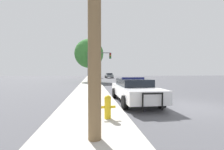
{
  "coord_description": "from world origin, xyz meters",
  "views": [
    {
      "loc": [
        -5.01,
        -7.16,
        1.86
      ],
      "look_at": [
        -1.16,
        20.62,
        1.2
      ],
      "focal_mm": 24.0,
      "sensor_mm": 36.0,
      "label": 1
    }
  ],
  "objects_px": {
    "police_car": "(134,89)",
    "tree_sidewalk_mid": "(89,54)",
    "traffic_light": "(98,61)",
    "car_background_distant": "(109,75)",
    "utility_pole": "(94,7)",
    "tree_sidewalk_far": "(90,62)",
    "fire_hydrant": "(108,106)"
  },
  "relations": [
    {
      "from": "utility_pole",
      "to": "tree_sidewalk_mid",
      "type": "distance_m",
      "value": 23.19
    },
    {
      "from": "traffic_light",
      "to": "tree_sidewalk_far",
      "type": "relative_size",
      "value": 0.75
    },
    {
      "from": "car_background_distant",
      "to": "tree_sidewalk_far",
      "type": "relative_size",
      "value": 0.65
    },
    {
      "from": "utility_pole",
      "to": "car_background_distant",
      "type": "bearing_deg",
      "value": 82.72
    },
    {
      "from": "utility_pole",
      "to": "car_background_distant",
      "type": "relative_size",
      "value": 1.57
    },
    {
      "from": "fire_hydrant",
      "to": "tree_sidewalk_mid",
      "type": "distance_m",
      "value": 21.98
    },
    {
      "from": "utility_pole",
      "to": "tree_sidewalk_far",
      "type": "distance_m",
      "value": 41.05
    },
    {
      "from": "car_background_distant",
      "to": "tree_sidewalk_mid",
      "type": "relative_size",
      "value": 0.56
    },
    {
      "from": "police_car",
      "to": "traffic_light",
      "type": "height_order",
      "value": "traffic_light"
    },
    {
      "from": "police_car",
      "to": "car_background_distant",
      "type": "xyz_separation_m",
      "value": [
        2.36,
        32.92,
        -0.01
      ]
    },
    {
      "from": "traffic_light",
      "to": "car_background_distant",
      "type": "xyz_separation_m",
      "value": [
        3.92,
        18.06,
        -2.81
      ]
    },
    {
      "from": "utility_pole",
      "to": "car_background_distant",
      "type": "height_order",
      "value": "utility_pole"
    },
    {
      "from": "traffic_light",
      "to": "police_car",
      "type": "bearing_deg",
      "value": -84.01
    },
    {
      "from": "fire_hydrant",
      "to": "utility_pole",
      "type": "xyz_separation_m",
      "value": [
        -0.51,
        -1.63,
        2.88
      ]
    },
    {
      "from": "tree_sidewalk_mid",
      "to": "tree_sidewalk_far",
      "type": "distance_m",
      "value": 17.91
    },
    {
      "from": "tree_sidewalk_mid",
      "to": "tree_sidewalk_far",
      "type": "height_order",
      "value": "tree_sidewalk_mid"
    },
    {
      "from": "car_background_distant",
      "to": "tree_sidewalk_far",
      "type": "distance_m",
      "value": 7.22
    },
    {
      "from": "utility_pole",
      "to": "tree_sidewalk_mid",
      "type": "height_order",
      "value": "tree_sidewalk_mid"
    },
    {
      "from": "tree_sidewalk_far",
      "to": "police_car",
      "type": "bearing_deg",
      "value": -85.44
    },
    {
      "from": "utility_pole",
      "to": "tree_sidewalk_mid",
      "type": "bearing_deg",
      "value": 91.2
    },
    {
      "from": "police_car",
      "to": "utility_pole",
      "type": "bearing_deg",
      "value": 63.35
    },
    {
      "from": "police_car",
      "to": "tree_sidewalk_mid",
      "type": "xyz_separation_m",
      "value": [
        -2.97,
        18.14,
        4.28
      ]
    },
    {
      "from": "traffic_light",
      "to": "tree_sidewalk_far",
      "type": "xyz_separation_m",
      "value": [
        -1.31,
        21.18,
        1.06
      ]
    },
    {
      "from": "tree_sidewalk_mid",
      "to": "police_car",
      "type": "bearing_deg",
      "value": -80.71
    },
    {
      "from": "traffic_light",
      "to": "car_background_distant",
      "type": "relative_size",
      "value": 1.16
    },
    {
      "from": "police_car",
      "to": "fire_hydrant",
      "type": "distance_m",
      "value": 3.9
    },
    {
      "from": "utility_pole",
      "to": "car_background_distant",
      "type": "distance_m",
      "value": 38.31
    },
    {
      "from": "police_car",
      "to": "tree_sidewalk_mid",
      "type": "relative_size",
      "value": 0.72
    },
    {
      "from": "fire_hydrant",
      "to": "tree_sidewalk_far",
      "type": "relative_size",
      "value": 0.13
    },
    {
      "from": "police_car",
      "to": "utility_pole",
      "type": "height_order",
      "value": "utility_pole"
    },
    {
      "from": "police_car",
      "to": "utility_pole",
      "type": "distance_m",
      "value": 6.19
    },
    {
      "from": "fire_hydrant",
      "to": "tree_sidewalk_mid",
      "type": "bearing_deg",
      "value": 92.65
    }
  ]
}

